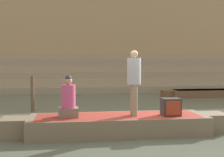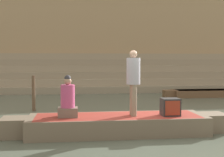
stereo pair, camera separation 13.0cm
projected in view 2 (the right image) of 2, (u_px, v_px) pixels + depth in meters
ground_plane at (148, 129)px, 8.73m from camera, size 120.00×120.00×0.00m
ghat_steps at (106, 77)px, 19.90m from camera, size 36.00×3.33×2.36m
back_wall at (103, 30)px, 21.50m from camera, size 34.20×1.28×8.01m
rowboat_main at (118, 124)px, 8.15m from camera, size 5.92×1.49×0.48m
person_standing at (133, 78)px, 8.08m from camera, size 0.36×0.36×1.70m
person_rowing at (68, 100)px, 7.92m from camera, size 0.50×0.39×1.07m
tv_set at (170, 107)px, 8.13m from camera, size 0.47×0.41×0.45m
moored_boat_shore at (208, 93)px, 16.39m from camera, size 4.76×1.09×0.36m
mooring_post at (34, 93)px, 11.79m from camera, size 0.13×0.13×1.34m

